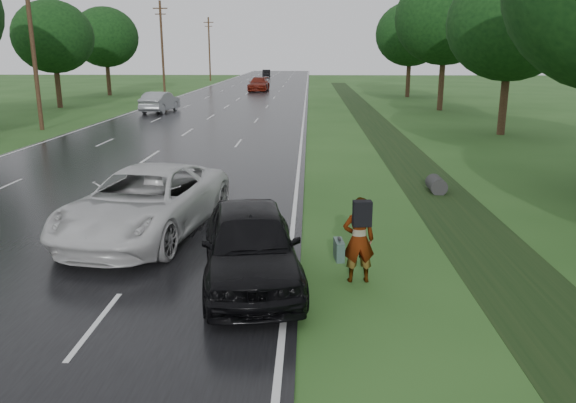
% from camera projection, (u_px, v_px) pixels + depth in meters
% --- Properties ---
extents(road, '(14.00, 180.00, 0.04)m').
position_uv_depth(road, '(234.00, 102.00, 53.30)').
color(road, black).
rests_on(road, ground).
extents(edge_stripe_east, '(0.12, 180.00, 0.01)m').
position_uv_depth(edge_stripe_east, '(305.00, 102.00, 53.05)').
color(edge_stripe_east, silver).
rests_on(edge_stripe_east, road).
extents(edge_stripe_west, '(0.12, 180.00, 0.01)m').
position_uv_depth(edge_stripe_west, '(164.00, 101.00, 53.55)').
color(edge_stripe_west, silver).
rests_on(edge_stripe_west, road).
extents(center_line, '(0.12, 180.00, 0.01)m').
position_uv_depth(center_line, '(234.00, 102.00, 53.30)').
color(center_line, silver).
rests_on(center_line, road).
extents(drainage_ditch, '(2.20, 120.00, 0.56)m').
position_uv_depth(drainage_ditch, '(397.00, 148.00, 27.49)').
color(drainage_ditch, black).
rests_on(drainage_ditch, ground).
extents(utility_pole_mid, '(1.60, 0.26, 10.00)m').
position_uv_depth(utility_pole_mid, '(32.00, 42.00, 33.00)').
color(utility_pole_mid, '#3A2217').
rests_on(utility_pole_mid, ground).
extents(utility_pole_far, '(1.60, 0.26, 10.00)m').
position_uv_depth(utility_pole_far, '(162.00, 46.00, 61.96)').
color(utility_pole_far, '#3A2217').
rests_on(utility_pole_far, ground).
extents(utility_pole_distant, '(1.60, 0.26, 10.00)m').
position_uv_depth(utility_pole_distant, '(209.00, 48.00, 90.92)').
color(utility_pole_distant, '#3A2217').
rests_on(utility_pole_distant, ground).
extents(tree_east_c, '(7.00, 7.00, 9.29)m').
position_uv_depth(tree_east_c, '(511.00, 23.00, 30.78)').
color(tree_east_c, '#3A2217').
rests_on(tree_east_c, ground).
extents(tree_east_d, '(8.00, 8.00, 10.76)m').
position_uv_depth(tree_east_d, '(446.00, 19.00, 44.05)').
color(tree_east_d, '#3A2217').
rests_on(tree_east_d, ground).
extents(tree_east_f, '(7.20, 7.20, 9.62)m').
position_uv_depth(tree_east_f, '(411.00, 34.00, 57.77)').
color(tree_east_f, '#3A2217').
rests_on(tree_east_f, ground).
extents(tree_west_d, '(6.60, 6.60, 8.80)m').
position_uv_depth(tree_west_d, '(53.00, 37.00, 46.54)').
color(tree_west_d, '#3A2217').
rests_on(tree_west_d, ground).
extents(tree_west_f, '(7.00, 7.00, 9.29)m').
position_uv_depth(tree_west_f, '(105.00, 37.00, 60.00)').
color(tree_west_f, '#3A2217').
rests_on(tree_west_f, ground).
extents(pedestrian, '(0.85, 0.71, 1.81)m').
position_uv_depth(pedestrian, '(358.00, 239.00, 11.41)').
color(pedestrian, '#A5998C').
rests_on(pedestrian, ground).
extents(white_pickup, '(3.78, 6.50, 1.70)m').
position_uv_depth(white_pickup, '(146.00, 202.00, 14.35)').
color(white_pickup, silver).
rests_on(white_pickup, road).
extents(dark_sedan, '(2.60, 4.96, 1.61)m').
position_uv_depth(dark_sedan, '(250.00, 244.00, 11.35)').
color(dark_sedan, black).
rests_on(dark_sedan, road).
extents(silver_sedan, '(2.18, 4.93, 1.57)m').
position_uv_depth(silver_sedan, '(160.00, 102.00, 43.88)').
color(silver_sedan, gray).
rests_on(silver_sedan, road).
extents(far_car_red, '(2.43, 5.60, 1.60)m').
position_uv_depth(far_car_red, '(259.00, 84.00, 67.71)').
color(far_car_red, '#66150B').
rests_on(far_car_red, road).
extents(far_car_dark, '(1.73, 4.27, 1.38)m').
position_uv_depth(far_car_dark, '(266.00, 73.00, 105.14)').
color(far_car_dark, black).
rests_on(far_car_dark, road).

